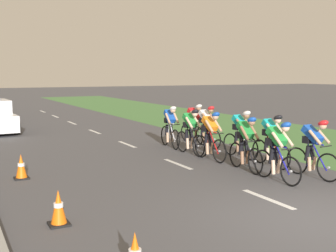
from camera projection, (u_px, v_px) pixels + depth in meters
The scene contains 15 objects.
ground_plane at pixel (322, 220), 7.79m from camera, with size 160.00×160.00×0.00m, color #4C4C51.
grass_verge at pixel (214, 123), 23.30m from camera, with size 7.00×60.00×0.01m, color #4C7F42.
lane_markings_centre at pixel (109, 137), 17.90m from camera, with size 0.14×29.60×0.01m.
cyclist_lead at pixel (277, 151), 10.46m from camera, with size 0.42×1.72×1.56m.
cyclist_second at pixel (313, 148), 10.84m from camera, with size 0.44×1.72×1.56m.
cyclist_third at pixel (246, 143), 11.63m from camera, with size 0.45×1.72×1.56m.
cyclist_fourth at pixel (271, 140), 12.20m from camera, with size 0.43×1.72×1.56m.
cyclist_fifth at pixel (210, 135), 13.08m from camera, with size 0.42×1.72×1.56m.
cyclist_sixth at pixel (241, 133), 13.48m from camera, with size 0.42×1.72×1.56m.
cyclist_seventh at pixel (191, 131), 14.03m from camera, with size 0.42×1.72×1.56m.
cyclist_eighth at pixel (206, 126), 15.38m from camera, with size 0.44×1.72×1.56m.
cyclist_ninth at pixel (170, 126), 15.35m from camera, with size 0.45×1.72×1.56m.
cyclist_tenth at pixel (194, 123), 16.27m from camera, with size 0.45×1.72×1.56m.
traffic_cone_near at pixel (59, 208), 7.50m from camera, with size 0.36×0.36×0.64m.
traffic_cone_far at pixel (21, 167), 10.81m from camera, with size 0.36×0.36×0.64m.
Camera 1 is at (-5.98, -5.37, 2.67)m, focal length 45.46 mm.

